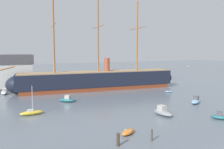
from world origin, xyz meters
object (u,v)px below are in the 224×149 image
at_px(mooring_piling_left_pair, 118,140).
at_px(mooring_piling_right_pair, 152,135).
at_px(motorboat_alongside_bow, 67,100).
at_px(motorboat_mid_right, 196,101).
at_px(dinghy_foreground_left, 128,132).
at_px(seagull_in_flight, 188,66).
at_px(dinghy_alongside_stern, 169,91).
at_px(motorboat_far_left, 4,92).
at_px(tall_ship, 98,80).
at_px(sailboat_mid_left, 32,112).
at_px(motorboat_near_centre, 163,112).
at_px(motorboat_foreground_right, 220,117).

xyz_separation_m(mooring_piling_left_pair, mooring_piling_right_pair, (4.92, -0.46, -0.03)).
bearing_deg(motorboat_alongside_bow, motorboat_mid_right, -27.47).
height_order(dinghy_foreground_left, seagull_in_flight, seagull_in_flight).
height_order(dinghy_alongside_stern, motorboat_far_left, motorboat_far_left).
bearing_deg(motorboat_alongside_bow, mooring_piling_left_pair, -89.84).
xyz_separation_m(dinghy_foreground_left, mooring_piling_left_pair, (-3.13, -3.07, 0.49)).
bearing_deg(mooring_piling_right_pair, seagull_in_flight, 32.63).
relative_size(tall_ship, mooring_piling_right_pair, 36.39).
height_order(tall_ship, sailboat_mid_left, tall_ship).
distance_m(motorboat_near_centre, dinghy_alongside_stern, 24.84).
bearing_deg(motorboat_far_left, dinghy_foreground_left, -67.80).
height_order(dinghy_foreground_left, motorboat_near_centre, motorboat_near_centre).
distance_m(dinghy_foreground_left, motorboat_far_left, 45.02).
height_order(motorboat_mid_right, mooring_piling_left_pair, motorboat_mid_right).
relative_size(motorboat_far_left, seagull_in_flight, 3.60).
bearing_deg(motorboat_alongside_bow, motorboat_far_left, 128.99).
height_order(sailboat_mid_left, mooring_piling_right_pair, sailboat_mid_left).
xyz_separation_m(motorboat_near_centre, motorboat_alongside_bow, (-13.98, 18.81, -0.08)).
distance_m(mooring_piling_left_pair, mooring_piling_right_pair, 4.94).
bearing_deg(motorboat_far_left, mooring_piling_right_pair, -67.42).
height_order(tall_ship, dinghy_alongside_stern, tall_ship).
xyz_separation_m(motorboat_foreground_right, motorboat_alongside_bow, (-21.88, 25.17, 0.10)).
xyz_separation_m(mooring_piling_left_pair, seagull_in_flight, (20.24, 9.34, 8.33)).
relative_size(motorboat_far_left, mooring_piling_right_pair, 2.51).
relative_size(sailboat_mid_left, mooring_piling_right_pair, 3.52).
xyz_separation_m(tall_ship, mooring_piling_right_pair, (-8.21, -41.43, -2.26)).
height_order(motorboat_foreground_right, dinghy_alongside_stern, motorboat_foreground_right).
distance_m(tall_ship, seagull_in_flight, 32.98).
bearing_deg(sailboat_mid_left, tall_ship, 44.10).
bearing_deg(motorboat_foreground_right, mooring_piling_right_pair, -169.95).
distance_m(dinghy_alongside_stern, motorboat_far_left, 47.37).
bearing_deg(dinghy_alongside_stern, motorboat_mid_right, -103.44).
bearing_deg(motorboat_mid_right, mooring_piling_left_pair, -153.11).
bearing_deg(dinghy_alongside_stern, motorboat_foreground_right, -108.65).
relative_size(motorboat_foreground_right, mooring_piling_right_pair, 2.14).
height_order(tall_ship, motorboat_mid_right, tall_ship).
xyz_separation_m(tall_ship, dinghy_foreground_left, (-10.00, -37.90, -2.72)).
bearing_deg(motorboat_near_centre, motorboat_far_left, 127.77).
relative_size(dinghy_foreground_left, seagull_in_flight, 2.77).
bearing_deg(tall_ship, dinghy_foreground_left, -104.78).
height_order(motorboat_far_left, mooring_piling_right_pair, motorboat_far_left).
relative_size(dinghy_foreground_left, motorboat_mid_right, 0.73).
relative_size(tall_ship, dinghy_alongside_stern, 25.18).
relative_size(motorboat_foreground_right, seagull_in_flight, 3.06).
distance_m(dinghy_foreground_left, mooring_piling_left_pair, 4.41).
distance_m(motorboat_foreground_right, motorboat_near_centre, 10.14).
distance_m(motorboat_near_centre, motorboat_far_left, 45.37).
distance_m(motorboat_foreground_right, motorboat_alongside_bow, 33.35).
distance_m(motorboat_alongside_bow, mooring_piling_left_pair, 27.70).
height_order(motorboat_mid_right, motorboat_alongside_bow, motorboat_alongside_bow).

